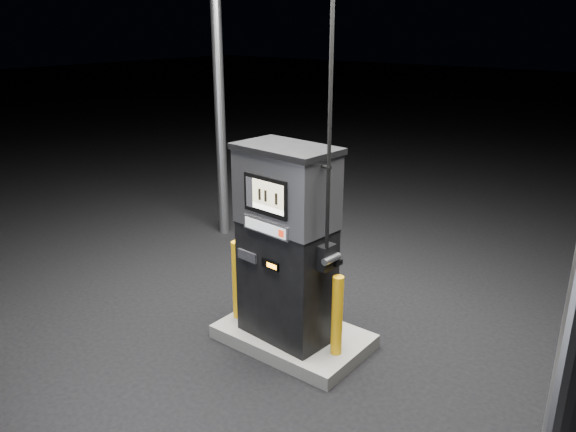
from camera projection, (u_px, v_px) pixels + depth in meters
The scene contains 5 objects.
ground at pixel (293, 342), 6.20m from camera, with size 80.00×80.00×0.00m, color black.
pump_island at pixel (293, 336), 6.17m from camera, with size 1.60×1.00×0.15m, color slate.
fuel_dispenser at pixel (287, 243), 5.73m from camera, with size 1.16×0.70×4.29m.
bollard_left at pixel (238, 280), 6.29m from camera, with size 0.12×0.12×0.92m, color #FFB20E.
bollard_right at pixel (337, 316), 5.59m from camera, with size 0.11×0.11×0.86m, color #FFB20E.
Camera 1 is at (3.29, -4.28, 3.35)m, focal length 35.00 mm.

